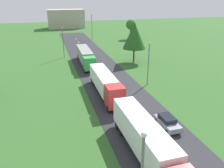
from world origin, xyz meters
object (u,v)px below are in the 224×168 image
object	(u,v)px
lamppost_third	(63,41)
distant_building	(66,19)
lamppost_second	(148,61)
tree_birch	(131,25)
car_second	(167,122)
lamppost_fourth	(92,25)
truck_second	(105,83)
tree_oak	(134,36)
truck_third	(85,56)
truck_lead	(147,141)

from	to	relation	value
lamppost_third	distant_building	xyz separation A→B (m)	(6.20, 57.16, -0.06)
lamppost_second	tree_birch	world-z (taller)	lamppost_second
car_second	lamppost_fourth	distance (m)	62.93
lamppost_second	tree_birch	size ratio (longest dim) A/B	1.15
car_second	lamppost_fourth	bearing A→B (deg)	87.12
truck_second	tree_oak	size ratio (longest dim) A/B	1.45
lamppost_third	tree_oak	distance (m)	18.45
tree_oak	lamppost_second	bearing A→B (deg)	-101.35
tree_birch	tree_oak	bearing A→B (deg)	-108.80
truck_second	lamppost_second	bearing A→B (deg)	15.04
truck_third	car_second	distance (m)	30.83
car_second	distant_building	bearing A→B (deg)	91.79
truck_third	lamppost_second	world-z (taller)	lamppost_second
truck_second	lamppost_fourth	bearing A→B (deg)	81.03
truck_third	distant_building	xyz separation A→B (m)	(1.95, 65.15, 2.25)
truck_third	car_second	world-z (taller)	truck_third
tree_oak	tree_birch	size ratio (longest dim) A/B	1.37
truck_third	tree_birch	xyz separation A→B (m)	(21.95, 29.20, 2.92)
car_second	tree_oak	size ratio (longest dim) A/B	0.43
tree_oak	truck_third	bearing A→B (deg)	173.75
tree_birch	lamppost_third	bearing A→B (deg)	-141.01
lamppost_third	tree_birch	bearing A→B (deg)	38.99
truck_lead	truck_second	distance (m)	16.77
lamppost_fourth	car_second	bearing A→B (deg)	-92.88
car_second	tree_birch	distance (m)	62.12
lamppost_third	tree_oak	bearing A→B (deg)	-30.32
lamppost_fourth	tree_oak	xyz separation A→B (m)	(3.48, -33.57, 1.40)
truck_second	lamppost_third	world-z (taller)	lamppost_third
distant_building	tree_birch	bearing A→B (deg)	-60.91
truck_lead	lamppost_fourth	xyz separation A→B (m)	(8.03, 67.45, 2.82)
lamppost_third	tree_birch	size ratio (longest dim) A/B	1.13
lamppost_fourth	tree_birch	size ratio (longest dim) A/B	1.31
tree_birch	lamppost_fourth	bearing A→B (deg)	167.37
lamppost_second	lamppost_third	size ratio (longest dim) A/B	1.01
truck_third	tree_birch	bearing A→B (deg)	53.06
truck_second	tree_birch	distance (m)	52.43
truck_lead	distant_building	size ratio (longest dim) A/B	0.87
truck_second	lamppost_second	world-z (taller)	lamppost_second
truck_lead	lamppost_second	world-z (taller)	lamppost_second
lamppost_third	lamppost_fourth	distance (m)	27.27
truck_lead	lamppost_fourth	world-z (taller)	lamppost_fourth
truck_second	lamppost_third	xyz separation A→B (m)	(-4.35, 26.37, 2.30)
truck_lead	truck_second	size ratio (longest dim) A/B	1.09
lamppost_third	truck_lead	bearing A→B (deg)	-84.29
tree_birch	truck_lead	bearing A→B (deg)	-108.79
tree_oak	distant_building	xyz separation A→B (m)	(-9.63, 66.42, -2.07)
truck_second	distant_building	size ratio (longest dim) A/B	0.80
car_second	tree_birch	xyz separation A→B (m)	(17.01, 59.61, 4.15)
lamppost_third	tree_oak	xyz separation A→B (m)	(15.83, -9.26, 2.01)
truck_second	truck_third	distance (m)	18.38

